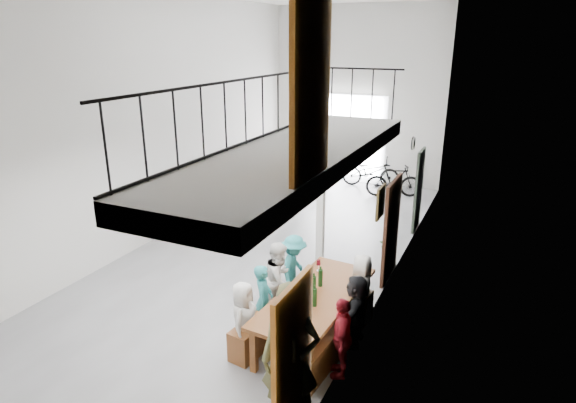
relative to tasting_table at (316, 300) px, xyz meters
The scene contains 24 objects.
floor 3.69m from the tasting_table, 126.92° to the left, with size 12.00×12.00×0.00m, color slate.
room_walls 4.60m from the tasting_table, 126.92° to the left, with size 12.00×12.00×12.00m.
gateway_portal 9.23m from the tasting_table, 106.24° to the left, with size 2.80×0.08×2.80m, color white.
right_wall_decor 1.55m from the tasting_table, 62.81° to the left, with size 0.07×8.28×5.07m.
balcony 2.28m from the tasting_table, 129.83° to the right, with size 1.52×5.62×4.00m.
tasting_table is the anchor object (origin of this frame).
bench_inner 0.80m from the tasting_table, behind, with size 0.33×2.08×0.48m, color brown.
bench_wall 0.61m from the tasting_table, 12.85° to the right, with size 0.29×2.24×0.51m, color brown.
tableware 0.25m from the tasting_table, 164.49° to the left, with size 0.49×1.23×0.35m.
side_bench 5.77m from the tasting_table, 144.44° to the left, with size 0.32×1.46×0.41m, color brown.
oak_barrel 8.24m from the tasting_table, 121.34° to the left, with size 0.57×0.57×0.84m.
serving_counter 9.40m from the tasting_table, 114.67° to the left, with size 1.79×0.50×0.94m, color #341B10.
counter_bottles 9.41m from the tasting_table, 114.67° to the left, with size 1.54×0.18×0.28m.
guest_left_a 1.14m from the tasting_table, 135.76° to the right, with size 0.58×0.38×1.19m, color silver.
guest_left_b 0.83m from the tasting_table, 166.57° to the right, with size 0.44×0.29×1.21m, color teal.
guest_left_c 0.91m from the tasting_table, 152.89° to the left, with size 0.65×0.51×1.34m, color silver.
guest_left_d 1.25m from the tasting_table, 129.58° to the left, with size 0.81×0.47×1.25m, color teal.
guest_right_a 0.88m from the tasting_table, 43.63° to the right, with size 0.70×0.29×1.20m, color red.
guest_right_b 0.63m from the tasting_table, 16.81° to the left, with size 1.07×0.34×1.16m, color black.
guest_right_c 0.93m from the tasting_table, 57.60° to the left, with size 0.59×0.38×1.21m, color silver.
host_standing 1.81m from the tasting_table, 77.71° to the right, with size 0.69×0.45×1.90m, color brown.
potted_plant 3.64m from the tasting_table, 85.61° to the left, with size 0.39×0.34×0.44m, color #164715.
bicycle_near 8.59m from the tasting_table, 99.97° to the left, with size 0.62×1.79×0.94m, color black.
bicycle_far 7.72m from the tasting_table, 94.26° to the left, with size 0.46×1.64×0.98m, color black.
Camera 1 is at (4.50, -8.92, 4.49)m, focal length 30.00 mm.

